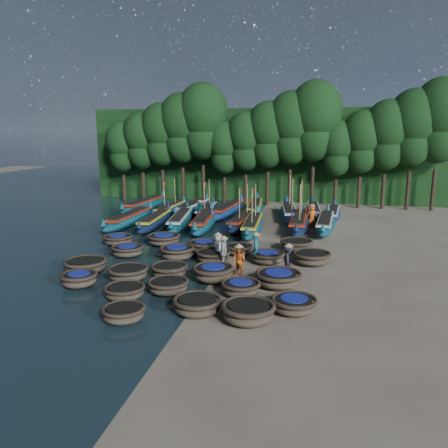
% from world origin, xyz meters
% --- Properties ---
extents(ground, '(120.00, 120.00, 0.00)m').
position_xyz_m(ground, '(0.00, 0.00, 0.00)').
color(ground, gray).
rests_on(ground, ground).
extents(foliage_wall, '(40.00, 3.00, 10.00)m').
position_xyz_m(foliage_wall, '(0.00, 23.50, 5.00)').
color(foliage_wall, black).
rests_on(foliage_wall, ground).
extents(coracle_2, '(1.86, 1.86, 0.65)m').
position_xyz_m(coracle_2, '(-2.36, -9.89, 0.37)').
color(coracle_2, brown).
rests_on(coracle_2, ground).
extents(coracle_3, '(2.19, 2.19, 0.74)m').
position_xyz_m(coracle_3, '(0.39, -8.56, 0.42)').
color(coracle_3, brown).
rests_on(coracle_3, ground).
extents(coracle_4, '(2.38, 2.38, 0.82)m').
position_xyz_m(coracle_4, '(2.64, -8.96, 0.47)').
color(coracle_4, brown).
rests_on(coracle_4, ground).
extents(coracle_5, '(1.97, 1.97, 0.72)m').
position_xyz_m(coracle_5, '(-6.25, -6.60, 0.42)').
color(coracle_5, brown).
rests_on(coracle_5, ground).
extents(coracle_6, '(2.37, 2.37, 0.64)m').
position_xyz_m(coracle_6, '(-3.37, -7.58, 0.37)').
color(coracle_6, brown).
rests_on(coracle_6, ground).
extents(coracle_7, '(2.35, 2.35, 0.68)m').
position_xyz_m(coracle_7, '(-1.61, -6.52, 0.39)').
color(coracle_7, brown).
rests_on(coracle_7, ground).
extents(coracle_8, '(1.92, 1.92, 0.70)m').
position_xyz_m(coracle_8, '(1.83, -6.08, 0.40)').
color(coracle_8, brown).
rests_on(coracle_8, ground).
extents(coracle_9, '(2.01, 2.01, 0.69)m').
position_xyz_m(coracle_9, '(4.40, -7.59, 0.40)').
color(coracle_9, brown).
rests_on(coracle_9, ground).
extents(coracle_10, '(2.69, 2.69, 0.77)m').
position_xyz_m(coracle_10, '(-7.04, -4.56, 0.44)').
color(coracle_10, brown).
rests_on(coracle_10, ground).
extents(coracle_11, '(2.33, 2.33, 0.78)m').
position_xyz_m(coracle_11, '(-4.20, -5.31, 0.44)').
color(coracle_11, brown).
rests_on(coracle_11, ground).
extents(coracle_12, '(2.20, 2.20, 0.76)m').
position_xyz_m(coracle_12, '(-2.29, -4.41, 0.43)').
color(coracle_12, brown).
rests_on(coracle_12, ground).
extents(coracle_13, '(2.40, 2.40, 0.83)m').
position_xyz_m(coracle_13, '(0.10, -4.43, 0.48)').
color(coracle_13, brown).
rests_on(coracle_13, ground).
extents(coracle_14, '(2.36, 2.36, 0.80)m').
position_xyz_m(coracle_14, '(3.47, -4.56, 0.46)').
color(coracle_14, brown).
rests_on(coracle_14, ground).
extents(coracle_15, '(2.35, 2.35, 0.69)m').
position_xyz_m(coracle_15, '(-6.16, -1.06, 0.40)').
color(coracle_15, brown).
rests_on(coracle_15, ground).
extents(coracle_16, '(2.12, 2.12, 0.82)m').
position_xyz_m(coracle_16, '(-2.95, -1.08, 0.47)').
color(coracle_16, brown).
rests_on(coracle_16, ground).
extents(coracle_17, '(2.08, 2.08, 0.74)m').
position_xyz_m(coracle_17, '(-0.64, -1.25, 0.43)').
color(coracle_17, brown).
rests_on(coracle_17, ground).
extents(coracle_18, '(2.26, 2.26, 0.68)m').
position_xyz_m(coracle_18, '(2.50, -0.67, 0.39)').
color(coracle_18, brown).
rests_on(coracle_18, ground).
extents(coracle_19, '(2.39, 2.39, 0.76)m').
position_xyz_m(coracle_19, '(5.03, -0.39, 0.43)').
color(coracle_19, brown).
rests_on(coracle_19, ground).
extents(coracle_20, '(2.43, 2.43, 0.67)m').
position_xyz_m(coracle_20, '(-8.00, 1.44, 0.39)').
color(coracle_20, brown).
rests_on(coracle_20, ground).
extents(coracle_21, '(2.25, 2.25, 0.74)m').
position_xyz_m(coracle_21, '(-4.90, 2.00, 0.43)').
color(coracle_21, brown).
rests_on(coracle_21, ground).
extents(coracle_22, '(2.01, 2.01, 0.78)m').
position_xyz_m(coracle_22, '(-1.74, 0.68, 0.45)').
color(coracle_22, brown).
rests_on(coracle_22, ground).
extents(coracle_23, '(2.07, 2.07, 0.65)m').
position_xyz_m(coracle_23, '(0.54, 0.74, 0.37)').
color(coracle_23, brown).
rests_on(coracle_23, ground).
extents(coracle_24, '(2.54, 2.54, 0.79)m').
position_xyz_m(coracle_24, '(4.03, 2.19, 0.45)').
color(coracle_24, brown).
rests_on(coracle_24, ground).
extents(long_boat_1, '(1.83, 8.92, 1.57)m').
position_xyz_m(long_boat_1, '(-9.71, 7.24, 0.60)').
color(long_boat_1, '#0E4F54').
rests_on(long_boat_1, ground).
extents(long_boat_2, '(1.96, 8.29, 1.46)m').
position_xyz_m(long_boat_2, '(-7.46, 7.18, 0.56)').
color(long_boat_2, '#101F3E').
rests_on(long_boat_2, ground).
extents(long_boat_3, '(2.67, 8.45, 1.50)m').
position_xyz_m(long_boat_3, '(-5.54, 7.69, 0.57)').
color(long_boat_3, '#0E4F54').
rests_on(long_boat_3, ground).
extents(long_boat_4, '(2.39, 8.91, 1.57)m').
position_xyz_m(long_boat_4, '(-3.48, 7.51, 0.60)').
color(long_boat_4, '#0E4F54').
rests_on(long_boat_4, ground).
extents(long_boat_5, '(2.00, 7.92, 3.37)m').
position_xyz_m(long_boat_5, '(-0.57, 8.62, 0.54)').
color(long_boat_5, '#101F3E').
rests_on(long_boat_5, ground).
extents(long_boat_6, '(1.89, 8.50, 3.62)m').
position_xyz_m(long_boat_6, '(0.47, 6.97, 0.57)').
color(long_boat_6, '#0E4F54').
rests_on(long_boat_6, ground).
extents(long_boat_7, '(1.59, 9.01, 3.82)m').
position_xyz_m(long_boat_7, '(3.88, 8.65, 0.61)').
color(long_boat_7, '#101F3E').
rests_on(long_boat_7, ground).
extents(long_boat_8, '(1.99, 8.41, 1.48)m').
position_xyz_m(long_boat_8, '(5.93, 8.93, 0.56)').
color(long_boat_8, '#0E4F54').
rests_on(long_boat_8, ground).
extents(long_boat_9, '(2.33, 9.11, 1.61)m').
position_xyz_m(long_boat_9, '(-11.12, 13.96, 0.61)').
color(long_boat_9, '#0E4F54').
rests_on(long_boat_9, ground).
extents(long_boat_10, '(1.83, 7.54, 3.21)m').
position_xyz_m(long_boat_10, '(-8.13, 12.71, 0.51)').
color(long_boat_10, navy).
rests_on(long_boat_10, ground).
extents(long_boat_11, '(2.26, 8.27, 1.46)m').
position_xyz_m(long_boat_11, '(-6.18, 13.59, 0.56)').
color(long_boat_11, '#0E4F54').
rests_on(long_boat_11, ground).
extents(long_boat_12, '(1.84, 7.64, 3.25)m').
position_xyz_m(long_boat_12, '(-4.59, 12.56, 0.52)').
color(long_boat_12, '#101F3E').
rests_on(long_boat_12, ground).
extents(long_boat_13, '(2.53, 8.85, 1.57)m').
position_xyz_m(long_boat_13, '(-2.68, 12.98, 0.60)').
color(long_boat_13, navy).
rests_on(long_boat_13, ground).
extents(long_boat_14, '(2.33, 8.92, 1.58)m').
position_xyz_m(long_boat_14, '(-0.39, 14.36, 0.60)').
color(long_boat_14, '#0E4F54').
rests_on(long_boat_14, ground).
extents(long_boat_15, '(2.60, 8.73, 3.73)m').
position_xyz_m(long_boat_15, '(2.87, 12.90, 0.59)').
color(long_boat_15, navy).
rests_on(long_boat_15, ground).
extents(long_boat_16, '(1.80, 7.85, 1.38)m').
position_xyz_m(long_boat_16, '(4.99, 14.41, 0.53)').
color(long_boat_16, '#101F3E').
rests_on(long_boat_16, ground).
extents(long_boat_17, '(1.85, 7.34, 1.30)m').
position_xyz_m(long_boat_17, '(6.66, 13.56, 0.49)').
color(long_boat_17, navy).
rests_on(long_boat_17, ground).
extents(fisherman_0, '(0.78, 0.96, 1.90)m').
position_xyz_m(fisherman_0, '(-0.43, -0.93, 0.91)').
color(fisherman_0, beige).
rests_on(fisherman_0, ground).
extents(fisherman_1, '(0.52, 0.68, 1.98)m').
position_xyz_m(fisherman_1, '(1.80, -0.76, 0.98)').
color(fisherman_1, '#165060').
rests_on(fisherman_1, ground).
extents(fisherman_2, '(1.05, 0.99, 1.92)m').
position_xyz_m(fisherman_2, '(1.26, -3.37, 0.91)').
color(fisherman_2, '#C5571A').
rests_on(fisherman_2, ground).
extents(fisherman_3, '(0.82, 1.18, 1.88)m').
position_xyz_m(fisherman_3, '(3.81, -2.56, 0.88)').
color(fisherman_3, black).
rests_on(fisherman_3, ground).
extents(fisherman_4, '(0.53, 1.09, 2.01)m').
position_xyz_m(fisherman_4, '(0.16, -2.11, 0.96)').
color(fisherman_4, beige).
rests_on(fisherman_4, ground).
extents(fisherman_5, '(0.55, 1.61, 1.92)m').
position_xyz_m(fisherman_5, '(-4.65, 10.66, 0.89)').
color(fisherman_5, '#165060').
rests_on(fisherman_5, ground).
extents(fisherman_6, '(1.00, 0.79, 1.98)m').
position_xyz_m(fisherman_6, '(4.86, 10.16, 0.94)').
color(fisherman_6, '#C5571A').
rests_on(fisherman_6, ground).
extents(tree_0, '(3.68, 3.68, 8.68)m').
position_xyz_m(tree_0, '(-16.00, 20.00, 5.97)').
color(tree_0, black).
rests_on(tree_0, ground).
extents(tree_1, '(4.09, 4.09, 9.65)m').
position_xyz_m(tree_1, '(-13.70, 20.00, 6.65)').
color(tree_1, black).
rests_on(tree_1, ground).
extents(tree_2, '(4.51, 4.51, 10.63)m').
position_xyz_m(tree_2, '(-11.40, 20.00, 7.32)').
color(tree_2, black).
rests_on(tree_2, ground).
extents(tree_3, '(4.92, 4.92, 11.60)m').
position_xyz_m(tree_3, '(-9.10, 20.00, 8.00)').
color(tree_3, black).
rests_on(tree_3, ground).
extents(tree_4, '(5.34, 5.34, 12.58)m').
position_xyz_m(tree_4, '(-6.80, 20.00, 8.67)').
color(tree_4, black).
rests_on(tree_4, ground).
extents(tree_5, '(3.68, 3.68, 8.68)m').
position_xyz_m(tree_5, '(-4.50, 20.00, 5.97)').
color(tree_5, black).
rests_on(tree_5, ground).
extents(tree_6, '(4.09, 4.09, 9.65)m').
position_xyz_m(tree_6, '(-2.20, 20.00, 6.65)').
color(tree_6, black).
rests_on(tree_6, ground).
extents(tree_7, '(4.51, 4.51, 10.63)m').
position_xyz_m(tree_7, '(0.10, 20.00, 7.32)').
color(tree_7, black).
rests_on(tree_7, ground).
extents(tree_8, '(4.92, 4.92, 11.60)m').
position_xyz_m(tree_8, '(2.40, 20.00, 8.00)').
color(tree_8, black).
rests_on(tree_8, ground).
extents(tree_9, '(5.34, 5.34, 12.58)m').
position_xyz_m(tree_9, '(4.70, 20.00, 8.67)').
color(tree_9, black).
rests_on(tree_9, ground).
extents(tree_10, '(3.68, 3.68, 8.68)m').
position_xyz_m(tree_10, '(7.00, 20.00, 5.97)').
color(tree_10, black).
rests_on(tree_10, ground).
extents(tree_11, '(4.09, 4.09, 9.65)m').
position_xyz_m(tree_11, '(9.30, 20.00, 6.65)').
color(tree_11, black).
rests_on(tree_11, ground).
extents(tree_12, '(4.51, 4.51, 10.63)m').
position_xyz_m(tree_12, '(11.60, 20.00, 7.32)').
color(tree_12, black).
rests_on(tree_12, ground).
extents(tree_13, '(4.92, 4.92, 11.60)m').
position_xyz_m(tree_13, '(13.90, 20.00, 8.00)').
color(tree_13, black).
rests_on(tree_13, ground).
extents(tree_14, '(5.34, 5.34, 12.58)m').
position_xyz_m(tree_14, '(16.20, 20.00, 8.67)').
color(tree_14, black).
rests_on(tree_14, ground).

